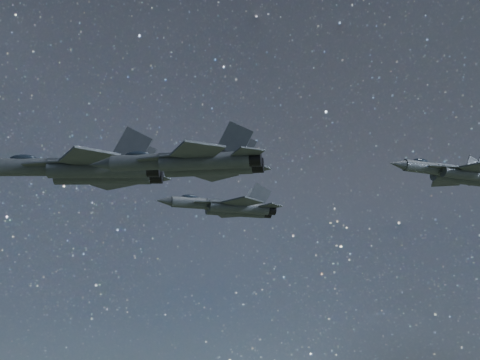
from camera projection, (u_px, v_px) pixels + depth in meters
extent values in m
cylinder|color=#2D3339|center=(36.00, 167.00, 65.27)|extent=(8.55, 3.50, 1.76)
ellipsoid|color=#19222D|center=(23.00, 159.00, 65.53)|extent=(2.88, 1.73, 0.87)
cube|color=#2D3339|center=(96.00, 167.00, 65.17)|extent=(9.42, 3.62, 1.47)
cylinder|color=#2D3339|center=(98.00, 169.00, 63.94)|extent=(9.65, 3.74, 1.76)
cylinder|color=#2D3339|center=(103.00, 176.00, 66.11)|extent=(9.65, 3.74, 1.76)
cylinder|color=black|center=(152.00, 169.00, 63.87)|extent=(1.78, 1.90, 1.63)
cylinder|color=black|center=(155.00, 176.00, 66.04)|extent=(1.78, 1.90, 1.63)
cube|color=#2D3339|center=(52.00, 164.00, 63.74)|extent=(5.89, 3.46, 0.14)
cube|color=#2D3339|center=(61.00, 173.00, 66.67)|extent=(5.90, 1.37, 0.14)
cube|color=#2D3339|center=(89.00, 158.00, 61.41)|extent=(5.68, 6.02, 0.23)
cube|color=#2D3339|center=(106.00, 181.00, 68.78)|extent=(6.47, 6.48, 0.23)
cube|color=#2D3339|center=(145.00, 162.00, 62.53)|extent=(3.34, 3.48, 0.17)
cube|color=#2D3339|center=(153.00, 178.00, 67.52)|extent=(3.82, 3.84, 0.17)
cube|color=#2D3339|center=(132.00, 147.00, 64.23)|extent=(3.81, 1.32, 4.02)
cube|color=#2D3339|center=(137.00, 156.00, 66.94)|extent=(3.93, 0.72, 4.02)
cylinder|color=#2D3339|center=(198.00, 203.00, 85.60)|extent=(6.96, 1.96, 1.45)
cone|color=#2D3339|center=(164.00, 201.00, 84.44)|extent=(2.32, 1.46, 1.30)
ellipsoid|color=#19222D|center=(190.00, 197.00, 85.50)|extent=(2.28, 1.14, 0.71)
cube|color=#2D3339|center=(234.00, 206.00, 86.84)|extent=(7.70, 1.96, 1.21)
cylinder|color=#2D3339|center=(239.00, 208.00, 85.96)|extent=(7.88, 2.03, 1.45)
cylinder|color=#2D3339|center=(235.00, 211.00, 87.68)|extent=(7.88, 2.03, 1.45)
cylinder|color=black|center=(271.00, 210.00, 87.08)|extent=(1.30, 1.42, 1.34)
cylinder|color=black|center=(266.00, 213.00, 88.79)|extent=(1.30, 1.42, 1.34)
cube|color=#2D3339|center=(213.00, 203.00, 84.84)|extent=(4.91, 1.57, 0.11)
cube|color=#2D3339|center=(209.00, 207.00, 87.16)|extent=(4.93, 2.26, 0.11)
cube|color=#2D3339|center=(242.00, 202.00, 83.91)|extent=(5.21, 5.31, 0.19)
cube|color=#2D3339|center=(230.00, 213.00, 89.74)|extent=(4.98, 5.17, 0.19)
cube|color=#2D3339|center=(271.00, 206.00, 85.92)|extent=(3.07, 3.12, 0.14)
cube|color=#2D3339|center=(261.00, 214.00, 89.86)|extent=(2.93, 3.02, 0.14)
cube|color=#2D3339|center=(259.00, 196.00, 86.95)|extent=(3.23, 0.48, 3.30)
cube|color=#2D3339|center=(254.00, 200.00, 89.09)|extent=(3.21, 0.65, 3.30)
cylinder|color=#2D3339|center=(149.00, 162.00, 57.30)|extent=(6.76, 3.58, 1.41)
cone|color=#2D3339|center=(101.00, 164.00, 57.90)|extent=(2.46, 1.92, 1.26)
ellipsoid|color=#19222D|center=(137.00, 155.00, 57.64)|extent=(2.34, 1.62, 0.69)
cube|color=#2D3339|center=(203.00, 160.00, 56.64)|extent=(7.42, 3.77, 1.17)
cylinder|color=#2D3339|center=(205.00, 161.00, 55.62)|extent=(7.61, 3.88, 1.41)
cylinder|color=#2D3339|center=(209.00, 168.00, 57.34)|extent=(7.61, 3.88, 1.41)
cylinder|color=black|center=(254.00, 159.00, 55.05)|extent=(1.54, 1.62, 1.30)
cylinder|color=black|center=(257.00, 166.00, 56.76)|extent=(1.54, 1.62, 1.30)
cube|color=#2D3339|center=(164.00, 158.00, 55.89)|extent=(4.54, 3.25, 0.11)
cube|color=#2D3339|center=(171.00, 167.00, 58.21)|extent=(4.79, 1.69, 0.11)
cube|color=#2D3339|center=(197.00, 151.00, 53.64)|extent=(4.18, 4.52, 0.18)
cube|color=#2D3339|center=(211.00, 173.00, 59.47)|extent=(5.17, 5.10, 0.18)
cube|color=#2D3339|center=(248.00, 153.00, 54.03)|extent=(2.45, 2.59, 0.14)
cube|color=#2D3339|center=(254.00, 168.00, 57.98)|extent=(3.06, 3.04, 0.14)
cube|color=#2D3339|center=(235.00, 139.00, 55.53)|extent=(2.92, 1.43, 3.21)
cube|color=#2D3339|center=(239.00, 148.00, 57.67)|extent=(3.07, 0.95, 3.21)
cylinder|color=#2D3339|center=(429.00, 168.00, 74.99)|extent=(6.54, 2.41, 1.35)
cone|color=#2D3339|center=(397.00, 164.00, 73.55)|extent=(2.25, 1.54, 1.21)
ellipsoid|color=#19222D|center=(421.00, 162.00, 74.81)|extent=(2.18, 1.24, 0.67)
cube|color=#2D3339|center=(462.00, 173.00, 76.53)|extent=(7.21, 2.47, 1.13)
cylinder|color=#2D3339|center=(469.00, 174.00, 75.76)|extent=(7.39, 2.55, 1.35)
cylinder|color=#2D3339|center=(459.00, 178.00, 77.31)|extent=(7.39, 2.55, 1.35)
cube|color=#2D3339|center=(447.00, 168.00, 74.45)|extent=(4.52, 1.06, 0.10)
cube|color=#2D3339|center=(434.00, 173.00, 76.54)|extent=(4.55, 2.48, 0.10)
cube|color=#2D3339|center=(447.00, 181.00, 79.16)|extent=(4.46, 4.69, 0.17)
cube|color=#2D3339|center=(478.00, 182.00, 79.63)|extent=(2.62, 2.72, 0.13)
cube|color=#2D3339|center=(474.00, 168.00, 78.84)|extent=(2.95, 0.88, 3.08)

